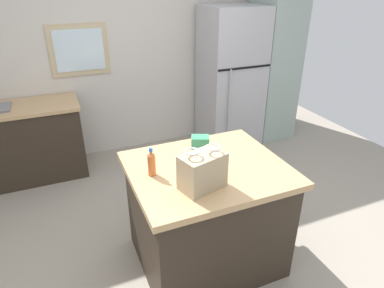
% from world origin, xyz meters
% --- Properties ---
extents(ground, '(6.53, 6.53, 0.00)m').
position_xyz_m(ground, '(0.00, 0.00, 0.00)').
color(ground, '#9E9384').
extents(back_wall, '(5.45, 0.13, 2.80)m').
position_xyz_m(back_wall, '(-0.01, 2.24, 1.40)').
color(back_wall, silver).
rests_on(back_wall, ground).
extents(kitchen_island, '(1.15, 0.99, 0.90)m').
position_xyz_m(kitchen_island, '(0.07, -0.14, 0.45)').
color(kitchen_island, '#33281E').
rests_on(kitchen_island, ground).
extents(refrigerator, '(0.76, 0.71, 1.85)m').
position_xyz_m(refrigerator, '(1.35, 1.82, 0.92)').
color(refrigerator, '#B7B7BC').
rests_on(refrigerator, ground).
extents(tall_cabinet, '(0.54, 0.64, 2.21)m').
position_xyz_m(tall_cabinet, '(2.01, 1.82, 1.10)').
color(tall_cabinet, '#9EB2A8').
rests_on(tall_cabinet, ground).
extents(sink_counter, '(1.39, 0.63, 1.07)m').
position_xyz_m(sink_counter, '(-1.35, 1.86, 0.45)').
color(sink_counter, '#33281E').
rests_on(sink_counter, ground).
extents(shopping_bag, '(0.33, 0.25, 0.29)m').
position_xyz_m(shopping_bag, '(-0.08, -0.38, 1.03)').
color(shopping_bag, tan).
rests_on(shopping_bag, kitchen_island).
extents(small_box, '(0.18, 0.16, 0.10)m').
position_xyz_m(small_box, '(0.15, 0.17, 0.95)').
color(small_box, '#388E66').
rests_on(small_box, kitchen_island).
extents(bottle, '(0.06, 0.06, 0.21)m').
position_xyz_m(bottle, '(-0.34, -0.09, 0.99)').
color(bottle, '#C66633').
rests_on(bottle, kitchen_island).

